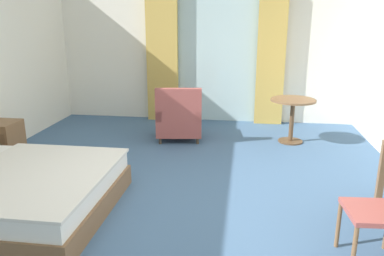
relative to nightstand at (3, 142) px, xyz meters
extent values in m
cube|color=#426084|center=(2.51, -1.04, -0.33)|extent=(6.17, 8.00, 0.10)
cube|color=white|center=(2.51, 2.70, 1.06)|extent=(5.77, 0.12, 2.67)
cube|color=silver|center=(2.71, 2.62, 0.89)|extent=(1.56, 0.02, 2.35)
cube|color=tan|center=(1.70, 2.52, 0.97)|extent=(0.59, 0.10, 2.50)
cube|color=tan|center=(3.71, 2.52, 0.97)|extent=(0.51, 0.10, 2.50)
cube|color=brown|center=(0.88, -1.33, -0.17)|extent=(2.14, 1.74, 0.22)
cube|color=white|center=(0.88, -1.33, 0.04)|extent=(2.07, 1.69, 0.18)
cube|color=silver|center=(1.24, -1.33, 0.14)|extent=(1.41, 1.72, 0.03)
cube|color=brown|center=(0.00, 0.00, 0.00)|extent=(0.43, 0.43, 0.56)
cube|color=brown|center=(4.66, -0.79, 0.08)|extent=(0.06, 0.06, 0.73)
cube|color=#9E4C47|center=(4.33, -1.70, 0.17)|extent=(0.48, 0.46, 0.04)
cylinder|color=brown|center=(4.11, -1.52, -0.07)|extent=(0.04, 0.04, 0.43)
cylinder|color=brown|center=(4.14, -1.91, -0.07)|extent=(0.04, 0.04, 0.43)
cube|color=#9E4C47|center=(2.22, 1.37, -0.04)|extent=(0.80, 0.81, 0.27)
cube|color=#9E4C47|center=(2.26, 1.07, 0.35)|extent=(0.72, 0.22, 0.51)
cube|color=#9E4C47|center=(2.52, 1.41, 0.17)|extent=(0.20, 0.72, 0.16)
cube|color=#9E4C47|center=(1.92, 1.33, 0.17)|extent=(0.20, 0.72, 0.16)
cylinder|color=#4C3D2D|center=(2.47, 1.70, -0.23)|extent=(0.04, 0.04, 0.10)
cylinder|color=#4C3D2D|center=(1.89, 1.62, -0.23)|extent=(0.04, 0.04, 0.10)
cylinder|color=#4C3D2D|center=(2.56, 1.11, -0.23)|extent=(0.04, 0.04, 0.10)
cylinder|color=#4C3D2D|center=(1.97, 1.03, -0.23)|extent=(0.04, 0.04, 0.10)
cylinder|color=brown|center=(4.02, 1.42, 0.40)|extent=(0.70, 0.70, 0.03)
cylinder|color=brown|center=(4.02, 1.42, 0.05)|extent=(0.07, 0.07, 0.67)
cylinder|color=brown|center=(4.02, 1.42, -0.27)|extent=(0.38, 0.38, 0.02)
camera|label=1|loc=(3.28, -4.59, 1.64)|focal=35.82mm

